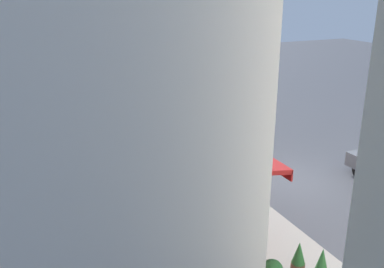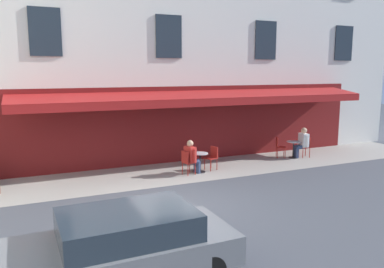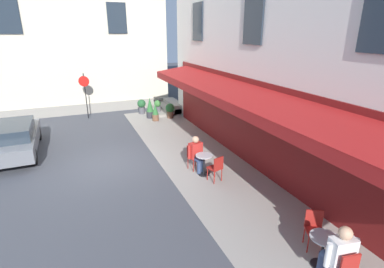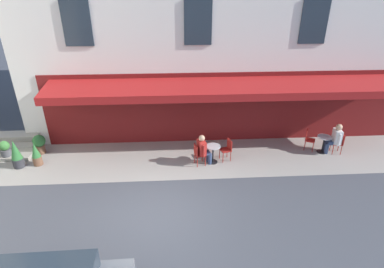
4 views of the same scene
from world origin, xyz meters
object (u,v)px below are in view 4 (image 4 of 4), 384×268
at_px(cafe_chair_red_by_window, 198,153).
at_px(cafe_chair_red_corner_right, 227,148).
at_px(cafe_table_near_entrance, 324,142).
at_px(potted_plant_under_sign, 39,143).
at_px(potted_plant_by_steps, 5,150).
at_px(potted_plant_entrance_left, 16,154).
at_px(seated_patron_in_white, 335,138).
at_px(cafe_chair_red_under_awning, 339,142).
at_px(potted_plant_mid_terrace, 36,154).
at_px(seated_companion_in_red, 203,149).
at_px(cafe_table_mid_terrace, 213,152).
at_px(cafe_chair_red_facing_street, 308,138).

distance_m(cafe_chair_red_by_window, cafe_chair_red_corner_right, 1.26).
xyz_separation_m(cafe_chair_red_by_window, cafe_chair_red_corner_right, (-1.22, -0.33, 0.00)).
height_order(cafe_table_near_entrance, potted_plant_under_sign, potted_plant_under_sign).
bearing_deg(cafe_chair_red_corner_right, potted_plant_by_steps, -3.84).
relative_size(potted_plant_by_steps, potted_plant_entrance_left, 0.69).
height_order(seated_patron_in_white, potted_plant_entrance_left, seated_patron_in_white).
relative_size(cafe_table_near_entrance, cafe_chair_red_by_window, 0.82).
relative_size(cafe_chair_red_under_awning, potted_plant_mid_terrace, 0.94).
bearing_deg(cafe_chair_red_corner_right, seated_companion_in_red, 15.26).
distance_m(cafe_chair_red_under_awning, cafe_chair_red_corner_right, 4.86).
bearing_deg(potted_plant_under_sign, cafe_table_mid_terrace, 170.79).
relative_size(cafe_chair_red_under_awning, potted_plant_by_steps, 1.11).
bearing_deg(cafe_chair_red_facing_street, potted_plant_entrance_left, 3.44).
bearing_deg(potted_plant_under_sign, cafe_chair_red_by_window, 168.67).
bearing_deg(cafe_chair_red_corner_right, seated_patron_in_white, -176.25).
distance_m(cafe_table_mid_terrace, seated_companion_in_red, 0.46).
relative_size(potted_plant_by_steps, potted_plant_mid_terrace, 0.84).
distance_m(cafe_table_near_entrance, cafe_chair_red_facing_street, 0.63).
height_order(cafe_chair_red_facing_street, potted_plant_under_sign, cafe_chair_red_facing_street).
bearing_deg(cafe_chair_red_facing_street, seated_companion_in_red, 11.35).
relative_size(potted_plant_mid_terrace, potted_plant_entrance_left, 0.82).
distance_m(seated_companion_in_red, potted_plant_entrance_left, 7.35).
bearing_deg(potted_plant_entrance_left, potted_plant_under_sign, -113.70).
xyz_separation_m(cafe_table_near_entrance, cafe_chair_red_under_awning, (-0.62, 0.10, 0.06)).
height_order(cafe_chair_red_under_awning, cafe_chair_red_corner_right, same).
bearing_deg(cafe_table_mid_terrace, cafe_chair_red_by_window, 14.27).
xyz_separation_m(cafe_table_mid_terrace, seated_patron_in_white, (-5.24, -0.48, 0.22)).
bearing_deg(cafe_chair_red_by_window, potted_plant_entrance_left, -2.16).
xyz_separation_m(cafe_table_near_entrance, seated_patron_in_white, (-0.41, 0.06, 0.22)).
xyz_separation_m(cafe_chair_red_under_awning, seated_patron_in_white, (0.21, -0.03, 0.17)).
xyz_separation_m(cafe_table_near_entrance, potted_plant_by_steps, (13.35, -0.24, -0.08)).
relative_size(cafe_chair_red_by_window, seated_patron_in_white, 0.67).
distance_m(cafe_chair_red_corner_right, seated_companion_in_red, 1.06).
bearing_deg(cafe_chair_red_by_window, seated_patron_in_white, -173.83).
height_order(cafe_table_mid_terrace, seated_patron_in_white, seated_patron_in_white).
relative_size(cafe_chair_red_facing_street, seated_companion_in_red, 0.70).
distance_m(cafe_chair_red_corner_right, seated_patron_in_white, 4.65).
relative_size(cafe_chair_red_under_awning, cafe_chair_red_facing_street, 1.00).
relative_size(cafe_chair_red_under_awning, seated_patron_in_white, 0.67).
height_order(potted_plant_by_steps, potted_plant_under_sign, potted_plant_under_sign).
distance_m(seated_companion_in_red, potted_plant_by_steps, 8.17).
distance_m(cafe_chair_red_corner_right, potted_plant_by_steps, 9.15).
height_order(cafe_chair_red_corner_right, potted_plant_mid_terrace, potted_plant_mid_terrace).
xyz_separation_m(seated_companion_in_red, potted_plant_under_sign, (6.88, -1.28, -0.20)).
bearing_deg(cafe_chair_red_facing_street, cafe_chair_red_under_awning, 161.60).
bearing_deg(seated_patron_in_white, cafe_chair_red_corner_right, 3.75).
relative_size(cafe_chair_red_by_window, potted_plant_mid_terrace, 0.94).
bearing_deg(cafe_chair_red_corner_right, potted_plant_under_sign, -7.27).
xyz_separation_m(seated_patron_in_white, potted_plant_by_steps, (13.76, -0.31, -0.31)).
bearing_deg(seated_patron_in_white, cafe_chair_red_under_awning, 171.03).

